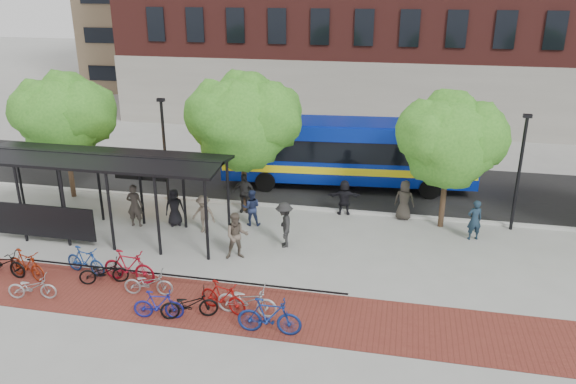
% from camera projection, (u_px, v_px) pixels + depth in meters
% --- Properties ---
extents(ground, '(160.00, 160.00, 0.00)m').
position_uv_depth(ground, '(293.00, 246.00, 23.03)').
color(ground, '#9E9E99').
rests_on(ground, ground).
extents(asphalt_street, '(160.00, 8.00, 0.01)m').
position_uv_depth(asphalt_street, '(322.00, 182.00, 30.36)').
color(asphalt_street, black).
rests_on(asphalt_street, ground).
extents(curb, '(160.00, 0.25, 0.12)m').
position_uv_depth(curb, '(310.00, 208.00, 26.68)').
color(curb, '#B7B7B2').
rests_on(curb, ground).
extents(brick_strip, '(24.00, 3.00, 0.01)m').
position_uv_depth(brick_strip, '(205.00, 304.00, 18.84)').
color(brick_strip, maroon).
rests_on(brick_strip, ground).
extents(bike_rack_rail, '(12.00, 0.05, 0.95)m').
position_uv_depth(bike_rack_rail, '(179.00, 287.00, 19.92)').
color(bike_rack_rail, black).
rests_on(bike_rack_rail, ground).
extents(bus_shelter, '(10.60, 3.07, 3.60)m').
position_uv_depth(bus_shelter, '(98.00, 167.00, 23.12)').
color(bus_shelter, black).
rests_on(bus_shelter, ground).
extents(tree_a, '(4.90, 4.00, 6.18)m').
position_uv_depth(tree_a, '(65.00, 113.00, 26.92)').
color(tree_a, '#382619').
rests_on(tree_a, ground).
extents(tree_b, '(5.15, 4.20, 6.47)m').
position_uv_depth(tree_b, '(245.00, 118.00, 25.10)').
color(tree_b, '#382619').
rests_on(tree_b, ground).
extents(tree_c, '(4.66, 3.80, 5.92)m').
position_uv_depth(tree_c, '(452.00, 137.00, 23.50)').
color(tree_c, '#382619').
rests_on(tree_c, ground).
extents(lamp_post_left, '(0.35, 0.20, 5.12)m').
position_uv_depth(lamp_post_left, '(165.00, 148.00, 26.72)').
color(lamp_post_left, black).
rests_on(lamp_post_left, ground).
extents(lamp_post_right, '(0.35, 0.20, 5.12)m').
position_uv_depth(lamp_post_right, '(519.00, 170.00, 23.62)').
color(lamp_post_right, black).
rests_on(lamp_post_right, ground).
extents(bus, '(13.14, 3.91, 3.50)m').
position_uv_depth(bus, '(348.00, 149.00, 29.14)').
color(bus, '#08239C').
rests_on(bus, ground).
extents(bike_0, '(2.03, 0.89, 1.04)m').
position_uv_depth(bike_0, '(3.00, 263.00, 20.55)').
color(bike_0, black).
rests_on(bike_0, ground).
extents(bike_1, '(1.94, 1.05, 1.12)m').
position_uv_depth(bike_1, '(27.00, 265.00, 20.31)').
color(bike_1, maroon).
rests_on(bike_1, ground).
extents(bike_2, '(1.75, 0.90, 0.87)m').
position_uv_depth(bike_2, '(32.00, 287.00, 19.05)').
color(bike_2, '#9E9EA1').
rests_on(bike_2, ground).
extents(bike_3, '(1.85, 0.90, 1.07)m').
position_uv_depth(bike_3, '(85.00, 261.00, 20.65)').
color(bike_3, navy).
rests_on(bike_3, ground).
extents(bike_4, '(1.82, 1.19, 0.90)m').
position_uv_depth(bike_4, '(104.00, 272.00, 20.02)').
color(bike_4, black).
rests_on(bike_4, ground).
extents(bike_5, '(2.08, 0.75, 1.23)m').
position_uv_depth(bike_5, '(129.00, 266.00, 20.07)').
color(bike_5, maroon).
rests_on(bike_5, ground).
extents(bike_6, '(1.78, 0.81, 0.90)m').
position_uv_depth(bike_6, '(148.00, 283.00, 19.29)').
color(bike_6, gray).
rests_on(bike_6, ground).
extents(bike_7, '(1.69, 0.70, 0.99)m').
position_uv_depth(bike_7, '(159.00, 305.00, 17.90)').
color(bike_7, navy).
rests_on(bike_7, ground).
extents(bike_8, '(1.95, 1.25, 0.97)m').
position_uv_depth(bike_8, '(189.00, 304.00, 17.95)').
color(bike_8, black).
rests_on(bike_8, ground).
extents(bike_9, '(1.84, 1.02, 1.07)m').
position_uv_depth(bike_9, '(223.00, 297.00, 18.28)').
color(bike_9, maroon).
rests_on(bike_9, ground).
extents(bike_10, '(2.05, 0.79, 1.06)m').
position_uv_depth(bike_10, '(247.00, 300.00, 18.09)').
color(bike_10, '#A6A7A9').
rests_on(bike_10, ground).
extents(bike_11, '(2.03, 0.63, 1.21)m').
position_uv_depth(bike_11, '(269.00, 316.00, 17.08)').
color(bike_11, navy).
rests_on(bike_11, ground).
extents(pedestrian_0, '(0.98, 0.88, 1.68)m').
position_uv_depth(pedestrian_0, '(174.00, 207.00, 24.74)').
color(pedestrian_0, black).
rests_on(pedestrian_0, ground).
extents(pedestrian_1, '(0.75, 0.53, 1.95)m').
position_uv_depth(pedestrian_1, '(135.00, 205.00, 24.59)').
color(pedestrian_1, '#403933').
rests_on(pedestrian_1, ground).
extents(pedestrian_2, '(0.90, 0.75, 1.65)m').
position_uv_depth(pedestrian_2, '(251.00, 208.00, 24.75)').
color(pedestrian_2, '#1F294A').
rests_on(pedestrian_2, ground).
extents(pedestrian_3, '(1.17, 0.79, 1.69)m').
position_uv_depth(pedestrian_3, '(204.00, 214.00, 24.00)').
color(pedestrian_3, brown).
rests_on(pedestrian_3, ground).
extents(pedestrian_4, '(1.12, 0.52, 1.87)m').
position_uv_depth(pedestrian_4, '(244.00, 193.00, 26.16)').
color(pedestrian_4, '#252525').
rests_on(pedestrian_4, ground).
extents(pedestrian_5, '(1.60, 0.75, 1.66)m').
position_uv_depth(pedestrian_5, '(344.00, 197.00, 25.90)').
color(pedestrian_5, black).
rests_on(pedestrian_5, ground).
extents(pedestrian_6, '(0.97, 0.71, 1.83)m').
position_uv_depth(pedestrian_6, '(404.00, 200.00, 25.35)').
color(pedestrian_6, '#39332D').
rests_on(pedestrian_6, ground).
extents(pedestrian_7, '(0.74, 0.60, 1.75)m').
position_uv_depth(pedestrian_7, '(474.00, 220.00, 23.33)').
color(pedestrian_7, '#1A2C3D').
rests_on(pedestrian_7, ground).
extents(pedestrian_8, '(1.11, 0.99, 1.89)m').
position_uv_depth(pedestrian_8, '(237.00, 236.00, 21.70)').
color(pedestrian_8, brown).
rests_on(pedestrian_8, ground).
extents(pedestrian_9, '(1.03, 1.38, 1.90)m').
position_uv_depth(pedestrian_9, '(284.00, 225.00, 22.69)').
color(pedestrian_9, black).
rests_on(pedestrian_9, ground).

